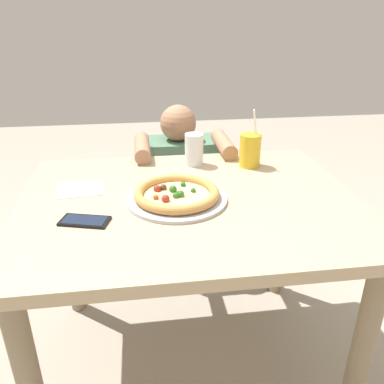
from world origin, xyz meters
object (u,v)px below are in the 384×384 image
object	(u,v)px
water_cup_clear	(194,149)
pizza_near	(177,195)
diner_seated	(179,200)
drink_cup_colored	(250,150)
cell_phone	(85,221)

from	to	relation	value
water_cup_clear	pizza_near	bearing A→B (deg)	-107.79
diner_seated	drink_cup_colored	bearing A→B (deg)	-58.98
pizza_near	drink_cup_colored	world-z (taller)	drink_cup_colored
drink_cup_colored	cell_phone	world-z (taller)	drink_cup_colored
pizza_near	diner_seated	distance (m)	0.81
drink_cup_colored	diner_seated	bearing A→B (deg)	121.02
water_cup_clear	cell_phone	distance (m)	0.62
diner_seated	pizza_near	bearing A→B (deg)	-96.54
water_cup_clear	diner_seated	xyz separation A→B (m)	(-0.03, 0.38, -0.42)
pizza_near	cell_phone	bearing A→B (deg)	-158.94
drink_cup_colored	diner_seated	world-z (taller)	drink_cup_colored
water_cup_clear	cell_phone	world-z (taller)	water_cup_clear
water_cup_clear	drink_cup_colored	bearing A→B (deg)	-11.72
pizza_near	drink_cup_colored	size ratio (longest dim) A/B	1.44
pizza_near	cell_phone	xyz separation A→B (m)	(-0.30, -0.11, -0.02)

